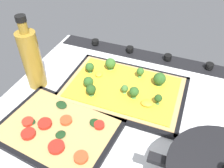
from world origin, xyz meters
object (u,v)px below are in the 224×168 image
veggie_pizza_back (57,129)px  oil_bottle (31,59)px  broccoli_pizza (123,86)px  baking_tray_back (58,130)px  baking_tray_front (123,90)px

veggie_pizza_back → oil_bottle: bearing=-41.1°
broccoli_pizza → baking_tray_back: 24.52cm
oil_bottle → veggie_pizza_back: bearing=138.9°
baking_tray_front → broccoli_pizza: size_ratio=1.07×
veggie_pizza_back → baking_tray_front: bearing=-117.0°
broccoli_pizza → oil_bottle: bearing=15.7°
broccoli_pizza → baking_tray_back: size_ratio=1.10×
broccoli_pizza → oil_bottle: oil_bottle is taller
baking_tray_front → baking_tray_back: size_ratio=1.17×
baking_tray_front → broccoli_pizza: 1.42cm
baking_tray_front → baking_tray_back: 24.38cm
baking_tray_back → veggie_pizza_back: 0.76cm
baking_tray_back → oil_bottle: oil_bottle is taller
broccoli_pizza → baking_tray_back: (10.95, 21.90, -1.36)cm
baking_tray_back → baking_tray_front: bearing=-117.4°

